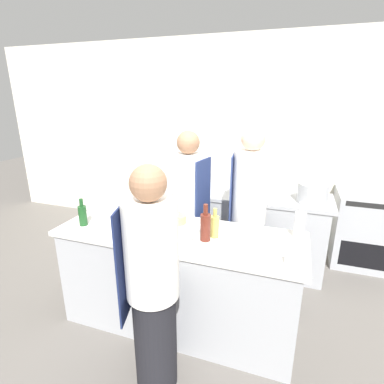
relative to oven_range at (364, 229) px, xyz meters
name	(u,v)px	position (x,y,z in m)	size (l,w,h in m)	color
ground_plane	(180,321)	(-1.76, -1.74, -0.45)	(16.00, 16.00, 0.00)	#605B56
wall_back	(233,141)	(-1.76, 0.39, 0.95)	(8.00, 0.06, 2.80)	silver
prep_counter	(179,278)	(-1.76, -1.74, 0.01)	(2.10, 0.72, 0.92)	#A8AAAF
pass_counter	(228,226)	(-1.60, -0.51, 0.01)	(2.33, 0.63, 0.92)	#A8AAAF
oven_range	(364,229)	(0.00, 0.00, 0.00)	(0.71, 0.67, 0.91)	#A8AAAF
chef_at_prep_near	(152,285)	(-1.70, -2.37, 0.37)	(0.40, 0.39, 1.64)	black
chef_at_stove	(189,211)	(-1.90, -1.12, 0.41)	(0.37, 0.35, 1.69)	black
chef_at_pass_far	(248,214)	(-1.28, -1.06, 0.44)	(0.37, 0.35, 1.75)	black
bottle_olive_oil	(215,226)	(-1.45, -1.73, 0.56)	(0.07, 0.07, 0.25)	#B2A84C
bottle_vinegar	(83,215)	(-2.62, -1.89, 0.56)	(0.07, 0.07, 0.25)	#19471E
bottle_wine	(205,226)	(-1.51, -1.81, 0.59)	(0.08, 0.08, 0.31)	#5B2319
bottle_cooking_oil	(300,224)	(-0.80, -1.52, 0.59)	(0.09, 0.09, 0.31)	silver
bowl_mixing_large	(177,219)	(-1.85, -1.57, 0.50)	(0.17, 0.17, 0.07)	tan
bowl_prep_small	(178,239)	(-1.70, -1.93, 0.50)	(0.25, 0.25, 0.07)	#B7BABC
bowl_ceramic_blue	(130,231)	(-2.13, -1.92, 0.50)	(0.21, 0.21, 0.06)	navy
cup	(291,259)	(-0.85, -1.96, 0.51)	(0.08, 0.08, 0.08)	white
cutting_board	(247,248)	(-1.17, -1.84, 0.47)	(0.39, 0.25, 0.01)	white
stockpot	(313,193)	(-0.68, -0.59, 0.57)	(0.31, 0.31, 0.22)	#A8AAAF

